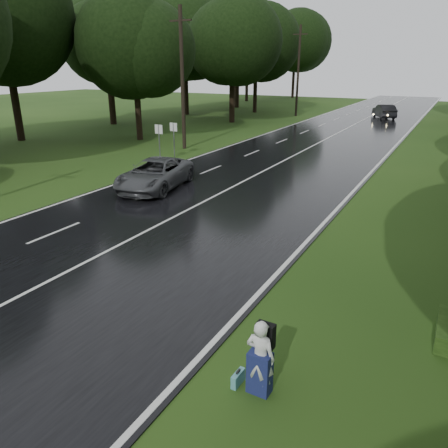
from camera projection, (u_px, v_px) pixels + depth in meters
The scene contains 14 objects.
ground at pixel (71, 271), 13.48m from camera, with size 160.00×160.00×0.00m, color #284614.
road at pixel (291, 157), 29.97m from camera, with size 12.00×140.00×0.04m, color black.
lane_center at pixel (291, 157), 29.97m from camera, with size 0.12×140.00×0.01m, color silver.
grey_car at pixel (155, 174), 22.13m from camera, with size 2.50×5.42×1.51m, color #484A4D.
far_car at pixel (384, 111), 51.77m from camera, with size 1.70×4.87×1.61m, color black.
hitchhiker at pixel (260, 359), 8.26m from camera, with size 0.60×0.54×1.62m.
suitcase at pixel (238, 378), 8.65m from camera, with size 0.12×0.40×0.29m, color teal.
utility_pole_mid at pixel (185, 148), 33.30m from camera, with size 1.80×0.28×10.02m, color black, non-canonical shape.
utility_pole_far at pixel (296, 116), 54.46m from camera, with size 1.80×0.28×10.59m, color black, non-canonical shape.
road_sign_a at pixel (160, 162), 28.67m from camera, with size 0.59×0.10×2.45m, color white, non-canonical shape.
road_sign_b at pixel (175, 157), 30.05m from camera, with size 0.57×0.10×2.38m, color white, non-canonical shape.
tree_left_d at pixel (140, 139), 37.29m from camera, with size 8.41×8.41×13.14m, color black, non-canonical shape.
tree_left_e at pixel (232, 122), 48.51m from camera, with size 9.60×9.60×15.00m, color black, non-canonical shape.
tree_left_f at pixel (255, 112), 58.64m from camera, with size 9.79×9.79×15.29m, color black, non-canonical shape.
Camera 1 is at (9.99, -8.38, 6.07)m, focal length 34.43 mm.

